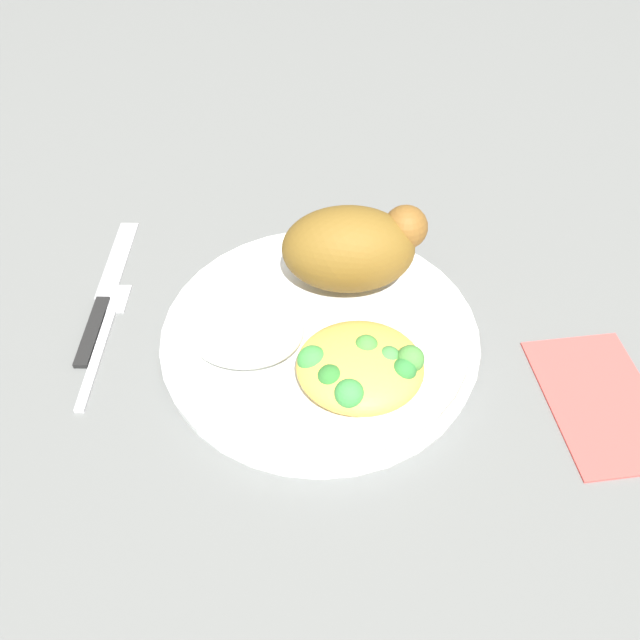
{
  "coord_description": "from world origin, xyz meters",
  "views": [
    {
      "loc": [
        -0.0,
        -0.37,
        0.42
      ],
      "look_at": [
        0.0,
        0.0,
        0.03
      ],
      "focal_mm": 36.86,
      "sensor_mm": 36.0,
      "label": 1
    }
  ],
  "objects_px": {
    "mac_cheese_with_broccoli": "(360,366)",
    "napkin": "(601,399)",
    "plate": "(320,335)",
    "roasted_chicken": "(353,247)",
    "fork": "(103,335)",
    "knife": "(103,299)",
    "rice_pile": "(246,331)"
  },
  "relations": [
    {
      "from": "mac_cheese_with_broccoli",
      "to": "napkin",
      "type": "xyz_separation_m",
      "value": [
        0.19,
        -0.01,
        -0.03
      ]
    },
    {
      "from": "plate",
      "to": "napkin",
      "type": "height_order",
      "value": "plate"
    },
    {
      "from": "roasted_chicken",
      "to": "napkin",
      "type": "bearing_deg",
      "value": -31.87
    },
    {
      "from": "roasted_chicken",
      "to": "fork",
      "type": "relative_size",
      "value": 0.87
    },
    {
      "from": "roasted_chicken",
      "to": "mac_cheese_with_broccoli",
      "type": "distance_m",
      "value": 0.11
    },
    {
      "from": "fork",
      "to": "knife",
      "type": "xyz_separation_m",
      "value": [
        -0.01,
        0.04,
        0.0
      ]
    },
    {
      "from": "knife",
      "to": "napkin",
      "type": "distance_m",
      "value": 0.43
    },
    {
      "from": "fork",
      "to": "knife",
      "type": "distance_m",
      "value": 0.04
    },
    {
      "from": "knife",
      "to": "napkin",
      "type": "bearing_deg",
      "value": -15.1
    },
    {
      "from": "rice_pile",
      "to": "napkin",
      "type": "distance_m",
      "value": 0.28
    },
    {
      "from": "fork",
      "to": "rice_pile",
      "type": "bearing_deg",
      "value": -12.04
    },
    {
      "from": "mac_cheese_with_broccoli",
      "to": "knife",
      "type": "distance_m",
      "value": 0.25
    },
    {
      "from": "rice_pile",
      "to": "napkin",
      "type": "relative_size",
      "value": 0.69
    },
    {
      "from": "rice_pile",
      "to": "knife",
      "type": "height_order",
      "value": "rice_pile"
    },
    {
      "from": "plate",
      "to": "knife",
      "type": "relative_size",
      "value": 1.4
    },
    {
      "from": "plate",
      "to": "mac_cheese_with_broccoli",
      "type": "distance_m",
      "value": 0.07
    },
    {
      "from": "plate",
      "to": "rice_pile",
      "type": "bearing_deg",
      "value": -161.32
    },
    {
      "from": "roasted_chicken",
      "to": "fork",
      "type": "height_order",
      "value": "roasted_chicken"
    },
    {
      "from": "plate",
      "to": "fork",
      "type": "relative_size",
      "value": 1.87
    },
    {
      "from": "roasted_chicken",
      "to": "knife",
      "type": "relative_size",
      "value": 0.65
    },
    {
      "from": "roasted_chicken",
      "to": "knife",
      "type": "bearing_deg",
      "value": -178.06
    },
    {
      "from": "plate",
      "to": "rice_pile",
      "type": "relative_size",
      "value": 2.88
    },
    {
      "from": "plate",
      "to": "knife",
      "type": "xyz_separation_m",
      "value": [
        -0.2,
        0.05,
        -0.01
      ]
    },
    {
      "from": "knife",
      "to": "mac_cheese_with_broccoli",
      "type": "bearing_deg",
      "value": -25.01
    },
    {
      "from": "rice_pile",
      "to": "napkin",
      "type": "height_order",
      "value": "rice_pile"
    },
    {
      "from": "roasted_chicken",
      "to": "rice_pile",
      "type": "distance_m",
      "value": 0.12
    },
    {
      "from": "plate",
      "to": "roasted_chicken",
      "type": "relative_size",
      "value": 2.15
    },
    {
      "from": "rice_pile",
      "to": "mac_cheese_with_broccoli",
      "type": "bearing_deg",
      "value": -21.8
    },
    {
      "from": "roasted_chicken",
      "to": "fork",
      "type": "bearing_deg",
      "value": -166.73
    },
    {
      "from": "napkin",
      "to": "mac_cheese_with_broccoli",
      "type": "bearing_deg",
      "value": 177.87
    },
    {
      "from": "roasted_chicken",
      "to": "napkin",
      "type": "relative_size",
      "value": 0.93
    },
    {
      "from": "rice_pile",
      "to": "knife",
      "type": "xyz_separation_m",
      "value": [
        -0.14,
        0.07,
        -0.03
      ]
    }
  ]
}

